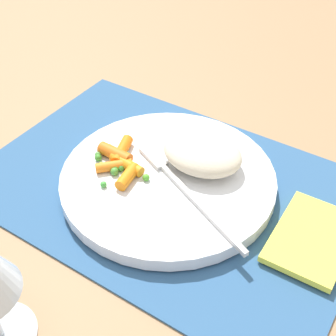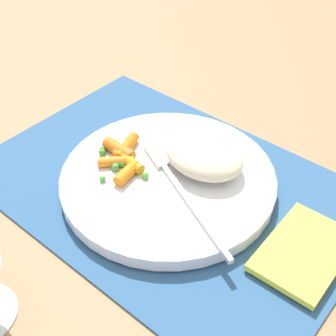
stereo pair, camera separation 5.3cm
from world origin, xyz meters
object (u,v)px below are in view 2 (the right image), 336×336
object	(u,v)px
napkin	(304,252)
plate	(168,179)
fork	(177,185)
rice_mound	(204,156)
carrot_portion	(123,157)

from	to	relation	value
napkin	plate	bearing A→B (deg)	3.25
plate	fork	world-z (taller)	fork
plate	rice_mound	world-z (taller)	rice_mound
rice_mound	carrot_portion	bearing A→B (deg)	34.21
fork	napkin	xyz separation A→B (m)	(-0.16, -0.02, -0.02)
carrot_portion	fork	distance (m)	0.08
carrot_portion	fork	world-z (taller)	carrot_portion
plate	rice_mound	distance (m)	0.05
plate	napkin	size ratio (longest dim) A/B	2.29
fork	napkin	world-z (taller)	fork
plate	napkin	xyz separation A→B (m)	(-0.18, -0.01, -0.00)
plate	fork	distance (m)	0.03
napkin	rice_mound	bearing A→B (deg)	-10.45
fork	plate	bearing A→B (deg)	-24.72
rice_mound	carrot_portion	size ratio (longest dim) A/B	1.29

